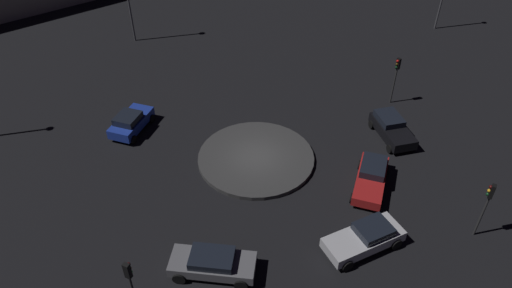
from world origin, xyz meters
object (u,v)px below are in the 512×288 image
object	(u,v)px
car_blue	(131,122)
traffic_light_northwest	(396,72)
car_grey	(213,263)
car_silver	(365,238)
traffic_light_north	(488,200)
traffic_light_east	(131,281)
car_black	(392,128)
car_red	(371,177)

from	to	relation	value
car_blue	traffic_light_northwest	bearing A→B (deg)	-60.85
car_grey	car_silver	size ratio (longest dim) A/B	1.02
traffic_light_north	traffic_light_east	bearing A→B (deg)	43.98
car_grey	traffic_light_north	size ratio (longest dim) A/B	1.21
traffic_light_east	traffic_light_northwest	size ratio (longest dim) A/B	1.07
car_grey	traffic_light_northwest	distance (m)	21.10
car_grey	car_blue	bearing A→B (deg)	-54.35
car_black	traffic_light_northwest	distance (m)	5.05
traffic_light_east	car_blue	bearing A→B (deg)	38.46
car_black	traffic_light_northwest	xyz separation A→B (m)	(-4.60, -0.21, 2.07)
car_silver	traffic_light_east	bearing A→B (deg)	-5.66
car_silver	traffic_light_northwest	size ratio (longest dim) A/B	1.16
car_blue	car_silver	distance (m)	18.84
car_blue	car_black	distance (m)	19.14
traffic_light_northwest	car_blue	bearing A→B (deg)	-22.60
car_black	car_red	world-z (taller)	car_black
car_black	car_red	xyz separation A→B (m)	(5.65, -1.04, -0.03)
car_black	car_silver	bearing A→B (deg)	-34.61
car_black	car_grey	size ratio (longest dim) A/B	0.94
car_blue	car_black	world-z (taller)	car_blue
traffic_light_north	car_silver	bearing A→B (deg)	35.65
traffic_light_east	car_silver	bearing A→B (deg)	-44.04
car_black	car_silver	world-z (taller)	car_black
car_black	traffic_light_north	bearing A→B (deg)	2.49
car_red	traffic_light_northwest	xyz separation A→B (m)	(-10.25, 0.83, 2.10)
car_red	car_grey	bearing A→B (deg)	-36.93
car_silver	car_grey	bearing A→B (deg)	-14.70
car_blue	car_grey	bearing A→B (deg)	-132.56
car_silver	traffic_light_north	xyz separation A→B (m)	(-2.57, 6.10, 2.05)
car_black	car_grey	bearing A→B (deg)	-59.97
car_black	car_red	bearing A→B (deg)	-39.75
car_blue	traffic_light_north	xyz separation A→B (m)	(3.99, 23.76, 2.02)
car_blue	car_grey	world-z (taller)	car_blue
car_black	traffic_light_northwest	size ratio (longest dim) A/B	1.13
car_black	traffic_light_east	bearing A→B (deg)	-61.12
car_black	traffic_light_northwest	bearing A→B (deg)	153.37
car_blue	traffic_light_northwest	size ratio (longest dim) A/B	0.98
traffic_light_northwest	traffic_light_north	xyz separation A→B (m)	(12.82, 5.31, -0.04)
traffic_light_east	traffic_light_north	size ratio (longest dim) A/B	1.09
car_red	traffic_light_northwest	world-z (taller)	traffic_light_northwest
car_blue	traffic_light_northwest	xyz separation A→B (m)	(-8.83, 18.45, 2.06)
car_silver	traffic_light_east	distance (m)	12.80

